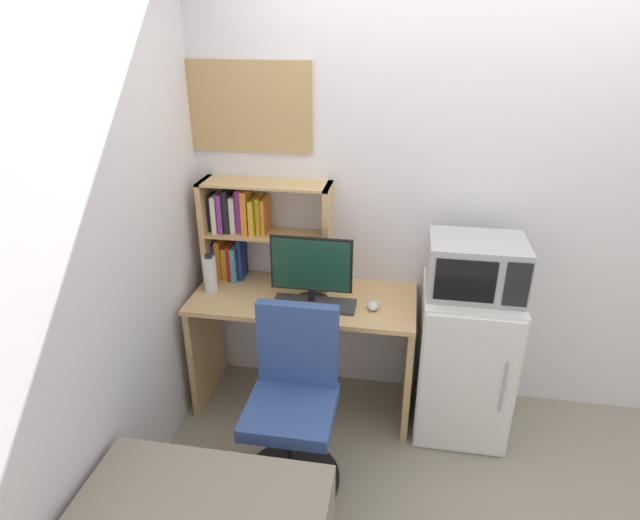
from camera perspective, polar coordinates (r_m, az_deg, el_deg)
name	(u,v)px	position (r m, az deg, el deg)	size (l,w,h in m)	color
wall_back	(553,199)	(3.11, 23.93, 6.08)	(6.40, 0.04, 2.60)	silver
wall_left	(4,321)	(1.97, -31.00, -5.64)	(0.04, 4.40, 2.60)	silver
desk	(304,330)	(3.11, -1.74, -7.60)	(1.27, 0.55, 0.74)	tan
hutch_bookshelf	(249,227)	(3.10, -7.65, 3.57)	(0.75, 0.22, 0.61)	tan
monitor	(311,270)	(2.84, -0.95, -1.07)	(0.45, 0.21, 0.39)	black
keyboard	(314,304)	(2.91, -0.63, -4.78)	(0.45, 0.16, 0.02)	#333338
computer_mouse	(373,306)	(2.89, 5.75, -4.93)	(0.06, 0.09, 0.04)	silver
water_bottle	(210,274)	(3.08, -11.79, -1.47)	(0.08, 0.08, 0.23)	silver
mini_fridge	(463,360)	(3.11, 15.23, -10.41)	(0.50, 0.54, 0.87)	white
microwave	(476,266)	(2.83, 16.52, -0.65)	(0.49, 0.37, 0.29)	#ADADB2
desk_chair	(293,410)	(2.72, -2.89, -15.91)	(0.49, 0.49, 0.94)	black
wall_corkboard	(245,107)	(3.02, -8.15, 16.08)	(0.75, 0.02, 0.48)	tan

